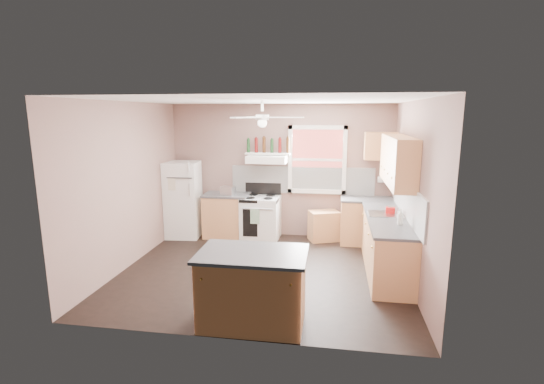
% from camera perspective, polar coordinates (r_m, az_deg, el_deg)
% --- Properties ---
extents(floor, '(4.50, 4.50, 0.00)m').
position_cam_1_polar(floor, '(6.52, -1.31, -11.34)').
color(floor, black).
rests_on(floor, ground).
extents(ceiling, '(4.50, 4.50, 0.00)m').
position_cam_1_polar(ceiling, '(6.02, -1.43, 13.13)').
color(ceiling, white).
rests_on(ceiling, ground).
extents(wall_back, '(4.50, 0.05, 2.70)m').
position_cam_1_polar(wall_back, '(8.10, 1.22, 3.08)').
color(wall_back, '#795C54').
rests_on(wall_back, ground).
extents(wall_right, '(0.05, 4.00, 2.70)m').
position_cam_1_polar(wall_right, '(6.14, 20.00, -0.25)').
color(wall_right, '#795C54').
rests_on(wall_right, ground).
extents(wall_left, '(0.05, 4.00, 2.70)m').
position_cam_1_polar(wall_left, '(6.90, -20.29, 0.94)').
color(wall_left, '#795C54').
rests_on(wall_left, ground).
extents(backsplash_back, '(2.90, 0.03, 0.55)m').
position_cam_1_polar(backsplash_back, '(8.04, 4.35, 1.72)').
color(backsplash_back, white).
rests_on(backsplash_back, wall_back).
extents(backsplash_right, '(0.03, 2.60, 0.55)m').
position_cam_1_polar(backsplash_right, '(6.46, 19.06, -1.23)').
color(backsplash_right, white).
rests_on(backsplash_right, wall_right).
extents(window_view, '(1.00, 0.02, 1.20)m').
position_cam_1_polar(window_view, '(7.96, 6.56, 4.67)').
color(window_view, maroon).
rests_on(window_view, wall_back).
extents(window_frame, '(1.16, 0.07, 1.36)m').
position_cam_1_polar(window_frame, '(7.93, 6.55, 4.65)').
color(window_frame, white).
rests_on(window_frame, wall_back).
extents(refrigerator, '(0.72, 0.70, 1.55)m').
position_cam_1_polar(refrigerator, '(8.27, -12.73, -1.08)').
color(refrigerator, white).
rests_on(refrigerator, floor).
extents(base_cabinet_left, '(0.90, 0.60, 0.86)m').
position_cam_1_polar(base_cabinet_left, '(8.18, -6.51, -3.49)').
color(base_cabinet_left, tan).
rests_on(base_cabinet_left, floor).
extents(counter_left, '(0.92, 0.62, 0.04)m').
position_cam_1_polar(counter_left, '(8.08, -6.58, -0.40)').
color(counter_left, '#3E3E41').
rests_on(counter_left, base_cabinet_left).
extents(toaster, '(0.32, 0.24, 0.18)m').
position_cam_1_polar(toaster, '(7.92, -6.41, 0.18)').
color(toaster, silver).
rests_on(toaster, counter_left).
extents(stove, '(0.77, 0.66, 0.86)m').
position_cam_1_polar(stove, '(8.01, -1.64, -3.75)').
color(stove, white).
rests_on(stove, floor).
extents(range_hood, '(0.78, 0.50, 0.14)m').
position_cam_1_polar(range_hood, '(7.83, -0.73, 4.79)').
color(range_hood, white).
rests_on(range_hood, wall_back).
extents(bottle_shelf, '(0.90, 0.26, 0.03)m').
position_cam_1_polar(bottle_shelf, '(7.94, -0.58, 5.60)').
color(bottle_shelf, white).
rests_on(bottle_shelf, range_hood).
extents(cart, '(0.67, 0.56, 0.57)m').
position_cam_1_polar(cart, '(7.98, 7.51, -4.98)').
color(cart, tan).
rests_on(cart, floor).
extents(base_cabinet_corner, '(1.00, 0.60, 0.86)m').
position_cam_1_polar(base_cabinet_corner, '(7.92, 13.53, -4.23)').
color(base_cabinet_corner, tan).
rests_on(base_cabinet_corner, floor).
extents(base_cabinet_right, '(0.60, 2.20, 0.86)m').
position_cam_1_polar(base_cabinet_right, '(6.61, 16.19, -7.48)').
color(base_cabinet_right, tan).
rests_on(base_cabinet_right, floor).
extents(counter_corner, '(1.02, 0.62, 0.04)m').
position_cam_1_polar(counter_corner, '(7.82, 13.69, -1.05)').
color(counter_corner, '#3E3E41').
rests_on(counter_corner, base_cabinet_corner).
extents(counter_right, '(0.62, 2.22, 0.04)m').
position_cam_1_polar(counter_right, '(6.48, 16.32, -3.71)').
color(counter_right, '#3E3E41').
rests_on(counter_right, base_cabinet_right).
extents(sink, '(0.55, 0.45, 0.03)m').
position_cam_1_polar(sink, '(6.67, 16.11, -3.14)').
color(sink, silver).
rests_on(sink, counter_right).
extents(faucet, '(0.03, 0.03, 0.14)m').
position_cam_1_polar(faucet, '(6.67, 17.51, -2.55)').
color(faucet, silver).
rests_on(faucet, sink).
extents(upper_cabinet_right, '(0.33, 1.80, 0.76)m').
position_cam_1_polar(upper_cabinet_right, '(6.53, 17.76, 4.37)').
color(upper_cabinet_right, tan).
rests_on(upper_cabinet_right, wall_right).
extents(upper_cabinet_corner, '(0.60, 0.33, 0.52)m').
position_cam_1_polar(upper_cabinet_corner, '(7.82, 15.43, 6.44)').
color(upper_cabinet_corner, tan).
rests_on(upper_cabinet_corner, wall_back).
extents(paper_towel, '(0.26, 0.12, 0.12)m').
position_cam_1_polar(paper_towel, '(7.94, 16.02, 1.74)').
color(paper_towel, white).
rests_on(paper_towel, wall_back).
extents(island, '(1.23, 0.78, 0.86)m').
position_cam_1_polar(island, '(4.88, -2.81, -13.92)').
color(island, tan).
rests_on(island, floor).
extents(island_top, '(1.30, 0.86, 0.04)m').
position_cam_1_polar(island_top, '(4.70, -2.86, -8.96)').
color(island_top, '#3E3E41').
rests_on(island_top, island).
extents(ceiling_fan_hub, '(0.20, 0.20, 0.08)m').
position_cam_1_polar(ceiling_fan_hub, '(6.02, -1.41, 10.75)').
color(ceiling_fan_hub, white).
rests_on(ceiling_fan_hub, ceiling).
extents(soap_bottle, '(0.12, 0.12, 0.23)m').
position_cam_1_polar(soap_bottle, '(6.08, 18.10, -3.46)').
color(soap_bottle, silver).
rests_on(soap_bottle, counter_right).
extents(red_caddy, '(0.19, 0.14, 0.10)m').
position_cam_1_polar(red_caddy, '(6.74, 16.90, -2.56)').
color(red_caddy, red).
rests_on(red_caddy, counter_right).
extents(wine_bottles, '(0.86, 0.06, 0.31)m').
position_cam_1_polar(wine_bottles, '(7.92, -0.53, 6.75)').
color(wine_bottles, '#143819').
rests_on(wine_bottles, bottle_shelf).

